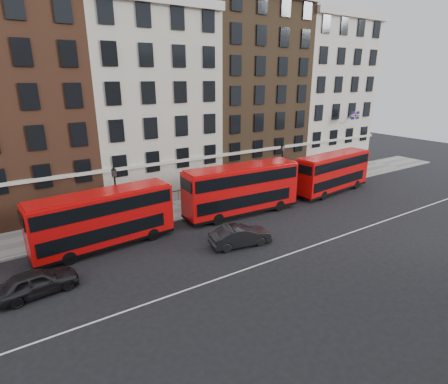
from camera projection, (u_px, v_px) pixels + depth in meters
ground at (244, 252)px, 25.49m from camera, size 120.00×120.00×0.00m
pavement at (181, 208)px, 33.87m from camera, size 80.00×5.00×0.15m
kerb at (193, 216)px, 31.87m from camera, size 80.00×0.30×0.16m
road_centre_line at (261, 264)px, 23.89m from camera, size 70.00×0.12×0.01m
building_terrace at (143, 97)px, 36.45m from camera, size 64.00×11.95×22.00m
bus_b at (103, 218)px, 25.58m from camera, size 10.48×3.34×4.33m
bus_c at (241, 189)px, 31.93m from camera, size 11.16×3.21×4.64m
bus_d at (332, 172)px, 38.28m from camera, size 10.48×3.60×4.32m
car_rear at (37, 282)px, 20.37m from camera, size 4.67×2.28×1.54m
car_front at (240, 236)px, 26.34m from camera, size 4.92×2.44×1.55m
lamp_post_left at (116, 196)px, 28.11m from camera, size 0.44×0.44×5.33m
lamp_post_right at (282, 165)px, 37.94m from camera, size 0.44×0.44×5.33m
traffic_light at (361, 159)px, 43.78m from camera, size 0.25×0.45×3.27m
iron_railings at (171, 197)px, 35.45m from camera, size 6.60×0.06×1.00m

